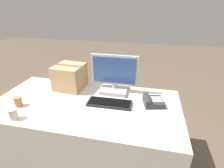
{
  "coord_description": "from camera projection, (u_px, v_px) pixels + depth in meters",
  "views": [
    {
      "loc": [
        0.56,
        -1.36,
        1.61
      ],
      "look_at": [
        0.23,
        0.16,
        0.86
      ],
      "focal_mm": 28.0,
      "sensor_mm": 36.0,
      "label": 1
    }
  ],
  "objects": [
    {
      "name": "ground_plane",
      "position": [
        90.0,
        156.0,
        2.0
      ],
      "size": [
        12.0,
        12.0,
        0.0
      ],
      "primitive_type": "plane",
      "color": "brown"
    },
    {
      "name": "office_desk",
      "position": [
        88.0,
        132.0,
        1.85
      ],
      "size": [
        1.8,
        0.9,
        0.71
      ],
      "color": "beige",
      "rests_on": "ground_plane"
    },
    {
      "name": "monitor",
      "position": [
        114.0,
        77.0,
        1.84
      ],
      "size": [
        0.49,
        0.25,
        0.41
      ],
      "color": "#B7B7B7",
      "rests_on": "office_desk"
    },
    {
      "name": "keyboard",
      "position": [
        109.0,
        103.0,
        1.66
      ],
      "size": [
        0.42,
        0.17,
        0.03
      ],
      "rotation": [
        0.0,
        0.0,
        0.02
      ],
      "color": "black",
      "rests_on": "office_desk"
    },
    {
      "name": "desk_phone",
      "position": [
        153.0,
        101.0,
        1.65
      ],
      "size": [
        0.22,
        0.22,
        0.08
      ],
      "rotation": [
        0.0,
        0.0,
        0.22
      ],
      "color": "#2D2D33",
      "rests_on": "office_desk"
    },
    {
      "name": "paper_cup_left",
      "position": [
        18.0,
        101.0,
        1.62
      ],
      "size": [
        0.07,
        0.07,
        0.09
      ],
      "color": "#BC7547",
      "rests_on": "office_desk"
    },
    {
      "name": "paper_cup_right",
      "position": [
        13.0,
        114.0,
        1.44
      ],
      "size": [
        0.07,
        0.07,
        0.1
      ],
      "color": "beige",
      "rests_on": "office_desk"
    },
    {
      "name": "spoon",
      "position": [
        41.0,
        103.0,
        1.68
      ],
      "size": [
        0.13,
        0.1,
        0.0
      ],
      "rotation": [
        0.0,
        0.0,
        0.61
      ],
      "color": "#B2B2B7",
      "rests_on": "office_desk"
    },
    {
      "name": "cardboard_box",
      "position": [
        70.0,
        77.0,
        1.93
      ],
      "size": [
        0.32,
        0.32,
        0.27
      ],
      "rotation": [
        0.0,
        0.0,
        -0.07
      ],
      "color": "tan",
      "rests_on": "office_desk"
    }
  ]
}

